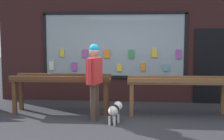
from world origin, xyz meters
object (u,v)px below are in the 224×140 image
(display_table_left, at_px, (61,82))
(small_dog, at_px, (115,109))
(person_browsing, at_px, (94,76))
(display_table_right, at_px, (178,85))

(display_table_left, height_order, small_dog, display_table_left)
(display_table_left, distance_m, person_browsing, 1.15)
(display_table_right, relative_size, small_dog, 4.12)
(display_table_right, bearing_deg, person_browsing, -161.51)
(display_table_left, xyz_separation_m, person_browsing, (0.92, -0.65, 0.26))
(display_table_left, relative_size, small_dog, 4.12)
(person_browsing, height_order, small_dog, person_browsing)
(display_table_right, relative_size, person_browsing, 1.42)
(display_table_left, xyz_separation_m, small_dog, (1.40, -0.90, -0.44))
(person_browsing, bearing_deg, display_table_right, -58.21)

